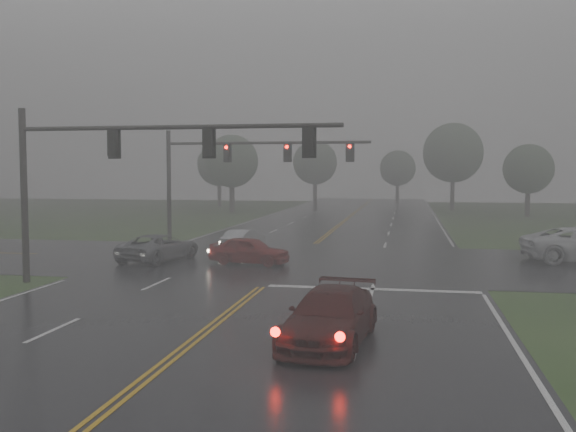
% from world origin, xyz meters
% --- Properties ---
extents(ground, '(180.00, 180.00, 0.00)m').
position_xyz_m(ground, '(0.00, 0.00, 0.00)').
color(ground, '#28441D').
rests_on(ground, ground).
extents(main_road, '(18.00, 160.00, 0.02)m').
position_xyz_m(main_road, '(0.00, 20.00, 0.00)').
color(main_road, black).
rests_on(main_road, ground).
extents(cross_street, '(120.00, 14.00, 0.02)m').
position_xyz_m(cross_street, '(0.00, 22.00, 0.00)').
color(cross_street, black).
rests_on(cross_street, ground).
extents(stop_bar, '(8.50, 0.50, 0.01)m').
position_xyz_m(stop_bar, '(4.50, 14.40, 0.00)').
color(stop_bar, silver).
rests_on(stop_bar, ground).
extents(sedan_maroon, '(2.61, 5.28, 1.48)m').
position_xyz_m(sedan_maroon, '(3.77, 6.06, 0.00)').
color(sedan_maroon, '#370B0A').
rests_on(sedan_maroon, ground).
extents(sedan_red, '(4.35, 2.35, 1.40)m').
position_xyz_m(sedan_red, '(-2.03, 20.30, 0.00)').
color(sedan_red, maroon).
rests_on(sedan_red, ground).
extents(sedan_silver, '(1.94, 3.99, 1.26)m').
position_xyz_m(sedan_silver, '(-3.79, 25.87, 0.00)').
color(sedan_silver, '#AFB2B7').
rests_on(sedan_silver, ground).
extents(car_grey, '(3.49, 5.54, 1.43)m').
position_xyz_m(car_grey, '(-7.00, 20.58, 0.00)').
color(car_grey, '#56575D').
rests_on(car_grey, ground).
extents(signal_gantry_near, '(13.73, 0.32, 7.39)m').
position_xyz_m(signal_gantry_near, '(-5.95, 13.51, 5.21)').
color(signal_gantry_near, black).
rests_on(signal_gantry_near, ground).
extents(signal_gantry_far, '(13.88, 0.38, 7.51)m').
position_xyz_m(signal_gantry_far, '(-5.89, 30.43, 5.29)').
color(signal_gantry_far, black).
rests_on(signal_gantry_far, ground).
extents(tree_nw_a, '(6.11, 6.11, 8.98)m').
position_xyz_m(tree_nw_a, '(-14.10, 60.57, 5.90)').
color(tree_nw_a, '#2E251E').
rests_on(tree_nw_a, ground).
extents(tree_ne_a, '(7.20, 7.20, 10.58)m').
position_xyz_m(tree_ne_a, '(11.26, 68.70, 6.96)').
color(tree_ne_a, '#2E251E').
rests_on(tree_ne_a, ground).
extents(tree_n_mid, '(6.15, 6.15, 9.04)m').
position_xyz_m(tree_n_mid, '(-6.75, 77.29, 5.94)').
color(tree_n_mid, '#2E251E').
rests_on(tree_n_mid, ground).
extents(tree_e_near, '(5.16, 5.16, 7.58)m').
position_xyz_m(tree_e_near, '(18.23, 58.97, 4.98)').
color(tree_e_near, '#2E251E').
rests_on(tree_e_near, ground).
extents(tree_nw_b, '(5.87, 5.87, 8.62)m').
position_xyz_m(tree_nw_b, '(-18.91, 71.64, 5.67)').
color(tree_nw_b, '#2E251E').
rests_on(tree_nw_b, ground).
extents(tree_n_far, '(5.40, 5.40, 7.92)m').
position_xyz_m(tree_n_far, '(4.45, 86.87, 5.21)').
color(tree_n_far, '#2E251E').
rests_on(tree_n_far, ground).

